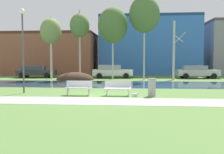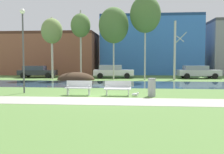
{
  "view_description": "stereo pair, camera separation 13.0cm",
  "coord_description": "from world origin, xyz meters",
  "px_view_note": "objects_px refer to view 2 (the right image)",
  "views": [
    {
      "loc": [
        2.08,
        -14.69,
        2.13
      ],
      "look_at": [
        0.78,
        1.25,
        1.07
      ],
      "focal_mm": 40.87,
      "sensor_mm": 36.0,
      "label": 1
    },
    {
      "loc": [
        2.21,
        -14.68,
        2.13
      ],
      "look_at": [
        0.78,
        1.25,
        1.07
      ],
      "focal_mm": 40.87,
      "sensor_mm": 36.0,
      "label": 2
    }
  ],
  "objects_px": {
    "parked_sedan_second_white": "(113,71)",
    "trash_bin": "(152,87)",
    "bench_left": "(79,87)",
    "streetlamp": "(23,37)",
    "parked_hatch_third_silver": "(198,72)",
    "seagull": "(135,94)",
    "parked_van_nearest_dark": "(37,71)",
    "bench_right": "(118,88)"
  },
  "relations": [
    {
      "from": "bench_right",
      "to": "seagull",
      "type": "bearing_deg",
      "value": -18.95
    },
    {
      "from": "trash_bin",
      "to": "bench_left",
      "type": "bearing_deg",
      "value": 177.97
    },
    {
      "from": "bench_right",
      "to": "trash_bin",
      "type": "relative_size",
      "value": 1.51
    },
    {
      "from": "streetlamp",
      "to": "parked_sedan_second_white",
      "type": "bearing_deg",
      "value": 72.48
    },
    {
      "from": "parked_hatch_third_silver",
      "to": "bench_right",
      "type": "bearing_deg",
      "value": -118.76
    },
    {
      "from": "seagull",
      "to": "parked_sedan_second_white",
      "type": "bearing_deg",
      "value": 99.77
    },
    {
      "from": "streetlamp",
      "to": "parked_hatch_third_silver",
      "type": "relative_size",
      "value": 1.1
    },
    {
      "from": "parked_van_nearest_dark",
      "to": "streetlamp",
      "type": "bearing_deg",
      "value": -71.55
    },
    {
      "from": "trash_bin",
      "to": "streetlamp",
      "type": "relative_size",
      "value": 0.2
    },
    {
      "from": "trash_bin",
      "to": "seagull",
      "type": "distance_m",
      "value": 1.06
    },
    {
      "from": "trash_bin",
      "to": "parked_sedan_second_white",
      "type": "distance_m",
      "value": 15.63
    },
    {
      "from": "trash_bin",
      "to": "parked_van_nearest_dark",
      "type": "height_order",
      "value": "parked_van_nearest_dark"
    },
    {
      "from": "trash_bin",
      "to": "parked_hatch_third_silver",
      "type": "relative_size",
      "value": 0.22
    },
    {
      "from": "seagull",
      "to": "trash_bin",
      "type": "bearing_deg",
      "value": 12.38
    },
    {
      "from": "bench_right",
      "to": "streetlamp",
      "type": "height_order",
      "value": "streetlamp"
    },
    {
      "from": "bench_right",
      "to": "parked_hatch_third_silver",
      "type": "relative_size",
      "value": 0.33
    },
    {
      "from": "parked_van_nearest_dark",
      "to": "parked_sedan_second_white",
      "type": "bearing_deg",
      "value": 1.06
    },
    {
      "from": "bench_right",
      "to": "streetlamp",
      "type": "relative_size",
      "value": 0.3
    },
    {
      "from": "seagull",
      "to": "bench_left",
      "type": "bearing_deg",
      "value": 173.96
    },
    {
      "from": "parked_sedan_second_white",
      "to": "trash_bin",
      "type": "bearing_deg",
      "value": -76.65
    },
    {
      "from": "bench_right",
      "to": "parked_van_nearest_dark",
      "type": "distance_m",
      "value": 18.43
    },
    {
      "from": "bench_left",
      "to": "parked_sedan_second_white",
      "type": "height_order",
      "value": "parked_sedan_second_white"
    },
    {
      "from": "streetlamp",
      "to": "bench_right",
      "type": "bearing_deg",
      "value": -6.17
    },
    {
      "from": "parked_van_nearest_dark",
      "to": "parked_sedan_second_white",
      "type": "relative_size",
      "value": 0.96
    },
    {
      "from": "streetlamp",
      "to": "parked_hatch_third_silver",
      "type": "xyz_separation_m",
      "value": [
        14.48,
        14.54,
        -2.81
      ]
    },
    {
      "from": "parked_hatch_third_silver",
      "to": "trash_bin",
      "type": "bearing_deg",
      "value": -112.39
    },
    {
      "from": "bench_left",
      "to": "parked_sedan_second_white",
      "type": "distance_m",
      "value": 15.07
    },
    {
      "from": "bench_right",
      "to": "streetlamp",
      "type": "distance_m",
      "value": 6.91
    },
    {
      "from": "bench_right",
      "to": "parked_van_nearest_dark",
      "type": "xyz_separation_m",
      "value": [
        -10.87,
        14.88,
        0.29
      ]
    },
    {
      "from": "parked_van_nearest_dark",
      "to": "parked_sedan_second_white",
      "type": "distance_m",
      "value": 9.28
    },
    {
      "from": "bench_right",
      "to": "bench_left",
      "type": "bearing_deg",
      "value": 180.0
    },
    {
      "from": "seagull",
      "to": "streetlamp",
      "type": "distance_m",
      "value": 8.05
    },
    {
      "from": "bench_left",
      "to": "streetlamp",
      "type": "height_order",
      "value": "streetlamp"
    },
    {
      "from": "seagull",
      "to": "parked_hatch_third_silver",
      "type": "relative_size",
      "value": 0.1
    },
    {
      "from": "seagull",
      "to": "parked_sedan_second_white",
      "type": "distance_m",
      "value": 15.65
    },
    {
      "from": "streetlamp",
      "to": "parked_sedan_second_white",
      "type": "distance_m",
      "value": 15.34
    },
    {
      "from": "parked_van_nearest_dark",
      "to": "parked_sedan_second_white",
      "type": "height_order",
      "value": "parked_sedan_second_white"
    },
    {
      "from": "bench_left",
      "to": "bench_right",
      "type": "bearing_deg",
      "value": 0.0
    },
    {
      "from": "bench_left",
      "to": "parked_van_nearest_dark",
      "type": "relative_size",
      "value": 0.35
    },
    {
      "from": "streetlamp",
      "to": "parked_hatch_third_silver",
      "type": "distance_m",
      "value": 20.71
    },
    {
      "from": "trash_bin",
      "to": "seagull",
      "type": "height_order",
      "value": "trash_bin"
    },
    {
      "from": "bench_right",
      "to": "parked_hatch_third_silver",
      "type": "bearing_deg",
      "value": 61.24
    }
  ]
}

